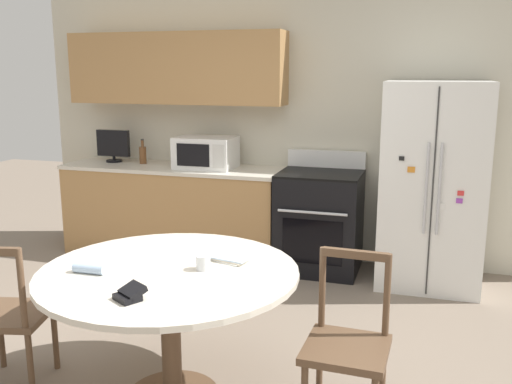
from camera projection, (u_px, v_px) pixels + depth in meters
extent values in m
cube|color=beige|center=(292.00, 125.00, 5.53)|extent=(5.20, 0.10, 2.60)
cube|color=#AD7F4C|center=(176.00, 68.00, 5.53)|extent=(2.18, 0.34, 0.68)
cube|color=#AD7F4C|center=(174.00, 212.00, 5.70)|extent=(2.18, 0.62, 0.86)
cube|color=beige|center=(173.00, 168.00, 5.60)|extent=(2.20, 0.64, 0.03)
cube|color=white|center=(433.00, 185.00, 4.83)|extent=(0.84, 0.74, 1.74)
cube|color=#333333|center=(432.00, 194.00, 4.48)|extent=(0.01, 0.01, 1.67)
cylinder|color=silver|center=(426.00, 189.00, 4.47)|extent=(0.02, 0.02, 0.73)
cylinder|color=silver|center=(439.00, 190.00, 4.44)|extent=(0.02, 0.02, 0.73)
cube|color=black|center=(402.00, 158.00, 4.49)|extent=(0.04, 0.01, 0.03)
cube|color=purple|center=(459.00, 201.00, 4.43)|extent=(0.05, 0.01, 0.04)
cube|color=white|center=(441.00, 207.00, 4.48)|extent=(0.07, 0.02, 0.05)
cube|color=red|center=(461.00, 193.00, 4.41)|extent=(0.05, 0.01, 0.04)
cube|color=orange|center=(411.00, 170.00, 4.49)|extent=(0.06, 0.01, 0.05)
cube|color=black|center=(319.00, 223.00, 5.24)|extent=(0.74, 0.64, 0.90)
cube|color=black|center=(312.00, 242.00, 4.96)|extent=(0.53, 0.01, 0.40)
cylinder|color=silver|center=(312.00, 213.00, 4.88)|extent=(0.61, 0.02, 0.02)
cube|color=black|center=(321.00, 173.00, 5.14)|extent=(0.74, 0.64, 0.02)
cube|color=white|center=(326.00, 159.00, 5.40)|extent=(0.74, 0.06, 0.16)
cube|color=white|center=(206.00, 152.00, 5.46)|extent=(0.56, 0.39, 0.30)
cube|color=black|center=(193.00, 155.00, 5.29)|extent=(0.32, 0.01, 0.21)
cube|color=silver|center=(218.00, 156.00, 5.22)|extent=(0.11, 0.01, 0.22)
cylinder|color=black|center=(114.00, 161.00, 5.85)|extent=(0.16, 0.16, 0.02)
cylinder|color=black|center=(114.00, 158.00, 5.85)|extent=(0.03, 0.03, 0.04)
cube|color=black|center=(113.00, 143.00, 5.82)|extent=(0.35, 0.05, 0.27)
cylinder|color=brown|center=(143.00, 155.00, 5.73)|extent=(0.07, 0.07, 0.17)
cylinder|color=brown|center=(142.00, 144.00, 5.71)|extent=(0.03, 0.03, 0.07)
cylinder|color=#262626|center=(142.00, 140.00, 5.70)|extent=(0.03, 0.03, 0.01)
cylinder|color=beige|center=(169.00, 273.00, 3.09)|extent=(1.42, 1.42, 0.03)
cylinder|color=brown|center=(171.00, 336.00, 3.17)|extent=(0.11, 0.11, 0.71)
cube|color=brown|center=(11.00, 315.00, 3.32)|extent=(0.51, 0.51, 0.04)
cylinder|color=brown|center=(1.00, 336.00, 3.54)|extent=(0.04, 0.04, 0.41)
cylinder|color=brown|center=(55.00, 338.00, 3.52)|extent=(0.04, 0.04, 0.41)
cylinder|color=brown|center=(30.00, 366.00, 3.19)|extent=(0.04, 0.04, 0.41)
cylinder|color=brown|center=(22.00, 288.00, 3.07)|extent=(0.04, 0.04, 0.45)
cube|color=brown|center=(346.00, 349.00, 2.91)|extent=(0.43, 0.43, 0.04)
cylinder|color=brown|center=(382.00, 378.00, 3.06)|extent=(0.04, 0.04, 0.41)
cylinder|color=brown|center=(320.00, 368.00, 3.17)|extent=(0.04, 0.04, 0.41)
cylinder|color=brown|center=(387.00, 295.00, 2.98)|extent=(0.04, 0.04, 0.45)
cylinder|color=brown|center=(322.00, 287.00, 3.09)|extent=(0.04, 0.04, 0.45)
cube|color=brown|center=(355.00, 254.00, 2.99)|extent=(0.35, 0.05, 0.04)
cylinder|color=silver|center=(203.00, 263.00, 3.08)|extent=(0.08, 0.08, 0.08)
cylinder|color=beige|center=(203.00, 266.00, 3.08)|extent=(0.07, 0.07, 0.04)
cylinder|color=#A3BCDB|center=(89.00, 269.00, 3.02)|extent=(0.18, 0.06, 0.05)
cube|color=black|center=(127.00, 297.00, 2.67)|extent=(0.15, 0.14, 0.03)
cube|color=black|center=(133.00, 290.00, 2.69)|extent=(0.15, 0.15, 0.06)
cube|color=white|center=(238.00, 256.00, 3.30)|extent=(0.31, 0.36, 0.01)
cube|color=beige|center=(238.00, 254.00, 3.30)|extent=(0.30, 0.35, 0.01)
cube|color=silver|center=(238.00, 253.00, 3.30)|extent=(0.28, 0.34, 0.01)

